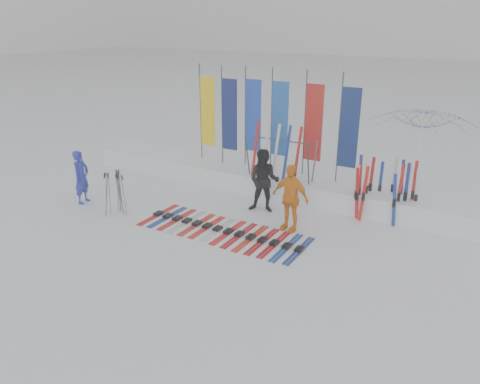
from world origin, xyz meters
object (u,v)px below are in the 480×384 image
Objects in this scene: ski_row at (223,230)px; tent_canopy at (418,154)px; person_blue at (81,177)px; person_yellow at (290,198)px; person_black at (264,181)px; ski_rack at (281,153)px.

tent_canopy is at bearing 53.13° from ski_row.
person_blue is 6.26m from person_yellow.
tent_canopy is at bearing 66.78° from person_yellow.
person_black is at bearing -136.97° from tent_canopy.
person_yellow is 1.93m from ski_row.
ski_row is at bearing -97.94° from person_blue.
ski_row is (4.69, 0.37, -0.76)m from person_blue.
ski_rack is at bearing -67.25° from person_blue.
person_yellow is at bearing 34.87° from ski_row.
ski_rack reaches higher than ski_row.
ski_row is at bearing -114.62° from person_black.
ski_row is (-1.42, -0.99, -0.85)m from person_yellow.
ski_row is (-3.74, -4.98, -1.38)m from tent_canopy.
person_blue is 0.90× the size of person_yellow.
tent_canopy is 6.38m from ski_row.
person_black is at bearing 153.22° from person_yellow.
person_black is 1.38m from ski_rack.
person_black is 1.97m from ski_row.
person_blue reaches higher than ski_row.
person_yellow is at bearing -120.15° from tent_canopy.
person_black is 0.41× the size of ski_row.
tent_canopy is at bearing -70.00° from person_blue.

